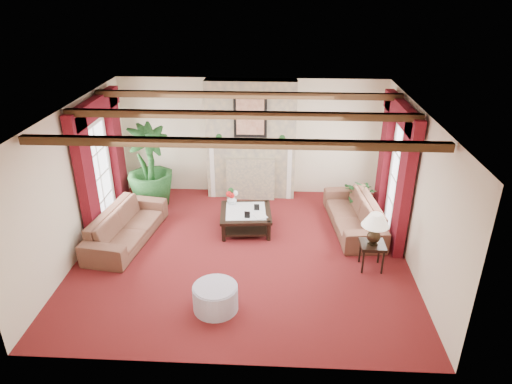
# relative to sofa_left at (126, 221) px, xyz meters

# --- Properties ---
(floor) EXTENTS (6.00, 6.00, 0.00)m
(floor) POSITION_rel_sofa_left_xyz_m (2.29, -0.32, -0.42)
(floor) COLOR #4D110D
(floor) RESTS_ON ground
(ceiling) EXTENTS (6.00, 6.00, 0.00)m
(ceiling) POSITION_rel_sofa_left_xyz_m (2.29, -0.32, 2.28)
(ceiling) COLOR white
(ceiling) RESTS_ON floor
(back_wall) EXTENTS (6.00, 0.02, 2.70)m
(back_wall) POSITION_rel_sofa_left_xyz_m (2.29, 2.43, 0.93)
(back_wall) COLOR beige
(back_wall) RESTS_ON ground
(left_wall) EXTENTS (0.02, 5.50, 2.70)m
(left_wall) POSITION_rel_sofa_left_xyz_m (-0.71, -0.32, 0.93)
(left_wall) COLOR beige
(left_wall) RESTS_ON ground
(right_wall) EXTENTS (0.02, 5.50, 2.70)m
(right_wall) POSITION_rel_sofa_left_xyz_m (5.29, -0.32, 0.93)
(right_wall) COLOR beige
(right_wall) RESTS_ON ground
(ceiling_beams) EXTENTS (6.00, 3.00, 0.12)m
(ceiling_beams) POSITION_rel_sofa_left_xyz_m (2.29, -0.32, 2.22)
(ceiling_beams) COLOR #362211
(ceiling_beams) RESTS_ON ceiling
(fireplace) EXTENTS (2.00, 0.52, 2.70)m
(fireplace) POSITION_rel_sofa_left_xyz_m (2.29, 2.23, 2.28)
(fireplace) COLOR tan
(fireplace) RESTS_ON ground
(french_door_left) EXTENTS (0.10, 1.10, 2.16)m
(french_door_left) POSITION_rel_sofa_left_xyz_m (-0.68, 0.68, 1.71)
(french_door_left) COLOR white
(french_door_left) RESTS_ON ground
(french_door_right) EXTENTS (0.10, 1.10, 2.16)m
(french_door_right) POSITION_rel_sofa_left_xyz_m (5.26, 0.68, 1.71)
(french_door_right) COLOR white
(french_door_right) RESTS_ON ground
(curtains_left) EXTENTS (0.20, 2.40, 2.55)m
(curtains_left) POSITION_rel_sofa_left_xyz_m (-0.57, 0.68, 2.13)
(curtains_left) COLOR #430912
(curtains_left) RESTS_ON ground
(curtains_right) EXTENTS (0.20, 2.40, 2.55)m
(curtains_right) POSITION_rel_sofa_left_xyz_m (5.15, 0.68, 2.13)
(curtains_right) COLOR #430912
(curtains_right) RESTS_ON ground
(sofa_left) EXTENTS (2.35, 1.25, 0.85)m
(sofa_left) POSITION_rel_sofa_left_xyz_m (0.00, 0.00, 0.00)
(sofa_left) COLOR #330E18
(sofa_left) RESTS_ON ground
(sofa_right) EXTENTS (2.28, 1.07, 0.84)m
(sofa_right) POSITION_rel_sofa_left_xyz_m (4.47, 0.73, -0.00)
(sofa_right) COLOR #330E18
(sofa_right) RESTS_ON ground
(potted_palm) EXTENTS (2.83, 2.84, 1.02)m
(potted_palm) POSITION_rel_sofa_left_xyz_m (0.09, 1.61, 0.09)
(potted_palm) COLOR black
(potted_palm) RESTS_ON ground
(small_plant) EXTENTS (1.52, 1.53, 0.64)m
(small_plant) POSITION_rel_sofa_left_xyz_m (4.74, 1.41, -0.11)
(small_plant) COLOR black
(small_plant) RESTS_ON ground
(coffee_table) EXTENTS (1.10, 1.10, 0.41)m
(coffee_table) POSITION_rel_sofa_left_xyz_m (2.28, 0.54, -0.22)
(coffee_table) COLOR black
(coffee_table) RESTS_ON ground
(side_table) EXTENTS (0.51, 0.51, 0.50)m
(side_table) POSITION_rel_sofa_left_xyz_m (4.58, -0.70, -0.18)
(side_table) COLOR black
(side_table) RESTS_ON ground
(ottoman) EXTENTS (0.70, 0.70, 0.41)m
(ottoman) POSITION_rel_sofa_left_xyz_m (2.00, -1.95, -0.22)
(ottoman) COLOR #8E8C9E
(ottoman) RESTS_ON ground
(table_lamp) EXTENTS (0.47, 0.47, 0.60)m
(table_lamp) POSITION_rel_sofa_left_xyz_m (4.58, -0.70, 0.37)
(table_lamp) COLOR black
(table_lamp) RESTS_ON side_table
(flower_vase) EXTENTS (0.35, 0.35, 0.20)m
(flower_vase) POSITION_rel_sofa_left_xyz_m (1.97, 0.85, 0.09)
(flower_vase) COLOR silver
(flower_vase) RESTS_ON coffee_table
(book) EXTENTS (0.24, 0.22, 0.30)m
(book) POSITION_rel_sofa_left_xyz_m (2.48, 0.28, 0.14)
(book) COLOR black
(book) RESTS_ON coffee_table
(photo_frame_a) EXTENTS (0.11, 0.03, 0.15)m
(photo_frame_a) POSITION_rel_sofa_left_xyz_m (2.33, 0.25, 0.06)
(photo_frame_a) COLOR black
(photo_frame_a) RESTS_ON coffee_table
(photo_frame_b) EXTENTS (0.11, 0.02, 0.14)m
(photo_frame_b) POSITION_rel_sofa_left_xyz_m (2.50, 0.59, 0.06)
(photo_frame_b) COLOR black
(photo_frame_b) RESTS_ON coffee_table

